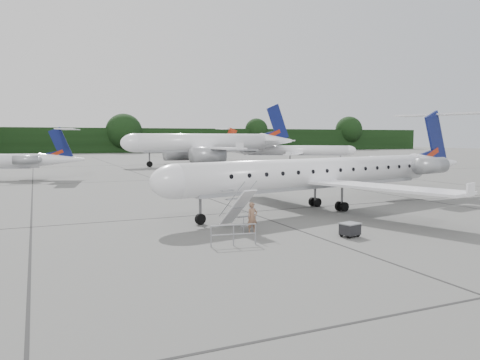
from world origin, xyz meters
name	(u,v)px	position (x,y,z in m)	size (l,w,h in m)	color
ground	(338,216)	(0.00, 0.00, 0.00)	(320.00, 320.00, 0.00)	slate
treeline	(96,140)	(0.00, 130.00, 4.00)	(260.00, 4.00, 8.00)	black
main_regional_jet	(318,158)	(0.28, 2.86, 3.69)	(28.76, 20.70, 7.37)	white
airstair	(237,209)	(-7.70, -1.14, 1.16)	(0.85, 2.53, 2.31)	white
passenger	(252,218)	(-7.42, -2.53, 0.84)	(0.61, 0.40, 1.68)	#855F48
safety_railing	(234,235)	(-9.50, -4.84, 0.50)	(2.20, 0.08, 1.00)	#909298
baggage_cart	(350,229)	(-3.17, -5.45, 0.40)	(0.92, 0.74, 0.79)	black
bg_narrowbody	(203,134)	(9.88, 55.24, 5.73)	(31.94, 22.99, 11.46)	white
bg_regional_right	(295,145)	(29.14, 55.29, 3.46)	(26.38, 18.99, 6.92)	white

